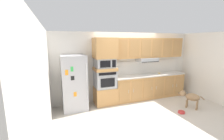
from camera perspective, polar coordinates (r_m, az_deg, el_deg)
name	(u,v)px	position (r m, az deg, el deg)	size (l,w,h in m)	color
ground_plane	(140,108)	(5.39, 10.12, -13.53)	(9.60, 9.60, 0.00)	beige
back_kitchen_wall	(126,66)	(5.97, 5.12, 1.56)	(6.20, 0.12, 2.50)	silver
side_panel_left	(46,78)	(4.32, -23.27, -2.87)	(0.12, 7.10, 2.50)	silver
side_panel_right	(205,66)	(6.87, 31.06, 1.26)	(0.12, 7.10, 2.50)	white
refrigerator	(74,83)	(5.09, -13.74, -4.61)	(0.76, 0.73, 1.76)	#ADADB2
oven_base_cabinet	(105,95)	(5.54, -2.54, -9.32)	(0.74, 0.62, 0.60)	tan
built_in_oven	(105,79)	(5.36, -2.58, -3.29)	(0.70, 0.62, 0.60)	#A8AAAF
appliance_mid_shelf	(105,69)	(5.29, -2.62, 0.39)	(0.74, 0.62, 0.10)	tan
microwave	(105,63)	(5.25, -2.63, 2.64)	(0.64, 0.54, 0.32)	#A8AAAF
appliance_upper_cabinet	(105,48)	(5.21, -2.69, 8.10)	(0.74, 0.62, 0.68)	tan
lower_cabinet_run	(149,86)	(6.26, 13.58, -5.88)	(2.89, 0.63, 0.88)	tan
countertop_slab	(150,75)	(6.15, 13.75, -1.76)	(2.93, 0.64, 0.04)	beige
backsplash_panel	(146,67)	(6.34, 12.40, 1.15)	(2.93, 0.02, 0.50)	silver
upper_cabinet_with_hood	(149,49)	(6.11, 13.47, 7.67)	(2.89, 0.48, 0.88)	tan
screwdriver	(159,73)	(6.38, 17.07, -1.16)	(0.13, 0.12, 0.03)	yellow
dog	(190,97)	(5.77, 26.91, -8.80)	(0.51, 0.69, 0.57)	#997551
dog_food_bowl	(181,112)	(5.39, 24.24, -13.98)	(0.20, 0.20, 0.06)	red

